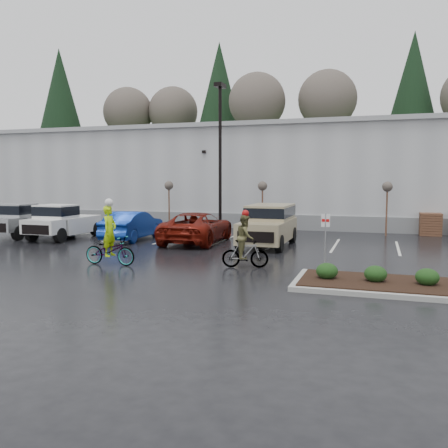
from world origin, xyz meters
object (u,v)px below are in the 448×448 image
(sapling_west, at_px, (169,188))
(sapling_mid, at_px, (262,189))
(pallet_stack_a, at_px, (430,224))
(pickup_white, at_px, (67,221))
(cyclist_hivis, at_px, (110,245))
(cyclist_olive, at_px, (245,247))
(fire_lane_sign, at_px, (325,236))
(car_red, at_px, (197,227))
(sapling_east, at_px, (387,190))
(car_blue, at_px, (133,225))
(suv_tan, at_px, (268,226))
(lamppost, at_px, (220,141))
(pickup_silver, at_px, (27,219))

(sapling_west, relative_size, sapling_mid, 1.00)
(sapling_west, height_order, pallet_stack_a, sapling_west)
(pickup_white, relative_size, cyclist_hivis, 1.99)
(sapling_west, height_order, pickup_white, sapling_west)
(pallet_stack_a, height_order, cyclist_olive, cyclist_olive)
(pallet_stack_a, bearing_deg, pickup_white, -158.63)
(fire_lane_sign, xyz_separation_m, car_red, (-7.37, 6.66, -0.60))
(fire_lane_sign, bearing_deg, pallet_stack_a, 71.19)
(pallet_stack_a, relative_size, fire_lane_sign, 0.61)
(sapling_west, xyz_separation_m, pallet_stack_a, (16.50, 1.00, -2.05))
(pickup_white, bearing_deg, pallet_stack_a, 21.37)
(fire_lane_sign, relative_size, cyclist_olive, 0.99)
(sapling_east, relative_size, car_blue, 0.66)
(sapling_east, xyz_separation_m, suv_tan, (-5.72, -6.22, -1.70))
(lamppost, xyz_separation_m, pickup_silver, (-10.15, -5.56, -4.71))
(sapling_west, height_order, sapling_mid, same)
(lamppost, bearing_deg, suv_tan, -50.67)
(pickup_white, bearing_deg, car_blue, 8.43)
(pickup_white, xyz_separation_m, car_red, (7.71, 0.60, -0.17))
(cyclist_hivis, bearing_deg, pickup_white, 46.54)
(pickup_silver, relative_size, suv_tan, 1.02)
(car_blue, bearing_deg, suv_tan, 176.96)
(fire_lane_sign, height_order, cyclist_hivis, cyclist_hivis)
(pickup_silver, height_order, car_blue, pickup_silver)
(pickup_silver, distance_m, cyclist_hivis, 11.77)
(pallet_stack_a, height_order, cyclist_hivis, cyclist_hivis)
(car_blue, bearing_deg, cyclist_olive, 140.90)
(sapling_mid, xyz_separation_m, cyclist_hivis, (-2.97, -13.26, -1.93))
(sapling_mid, height_order, sapling_east, same)
(sapling_west, bearing_deg, sapling_mid, 0.00)
(sapling_east, relative_size, pallet_stack_a, 2.37)
(cyclist_hivis, bearing_deg, car_blue, 22.73)
(pallet_stack_a, relative_size, cyclist_hivis, 0.52)
(sapling_east, height_order, cyclist_hivis, sapling_east)
(fire_lane_sign, relative_size, pickup_white, 0.42)
(sapling_west, distance_m, sapling_east, 14.00)
(pickup_silver, xyz_separation_m, suv_tan, (14.43, 0.34, 0.05))
(cyclist_olive, bearing_deg, pickup_white, 52.64)
(fire_lane_sign, relative_size, car_blue, 0.45)
(sapling_mid, bearing_deg, fire_lane_sign, -67.51)
(pickup_white, xyz_separation_m, cyclist_olive, (12.03, -5.45, -0.17))
(lamppost, height_order, car_red, lamppost)
(sapling_east, height_order, cyclist_olive, sapling_east)
(fire_lane_sign, bearing_deg, sapling_west, 132.67)
(sapling_west, relative_size, pickup_white, 0.62)
(sapling_mid, xyz_separation_m, suv_tan, (1.78, -6.22, -1.70))
(cyclist_hivis, bearing_deg, lamppost, -1.85)
(car_blue, xyz_separation_m, cyclist_hivis, (2.93, -7.10, 0.00))
(sapling_east, relative_size, cyclist_olive, 1.45)
(pickup_silver, xyz_separation_m, car_red, (10.58, 0.42, -0.17))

